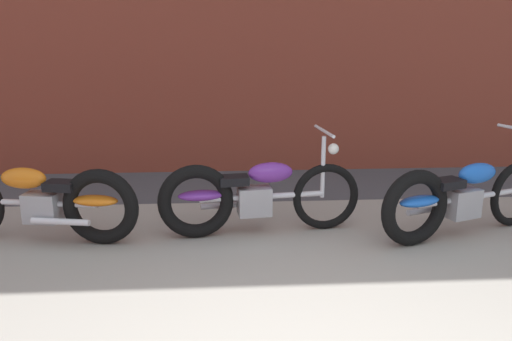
{
  "coord_description": "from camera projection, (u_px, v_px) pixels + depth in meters",
  "views": [
    {
      "loc": [
        -0.56,
        -2.38,
        1.94
      ],
      "look_at": [
        -0.28,
        2.12,
        0.75
      ],
      "focal_mm": 36.89,
      "sensor_mm": 36.0,
      "label": 1
    }
  ],
  "objects": [
    {
      "name": "sidewalk_slab",
      "position": [
        291.0,
        265.0,
        4.51
      ],
      "size": [
        36.0,
        3.5,
        0.01
      ],
      "primitive_type": "cube",
      "color": "#9E998E",
      "rests_on": "ground"
    },
    {
      "name": "motorcycle_orange",
      "position": [
        50.0,
        202.0,
        4.93
      ],
      "size": [
        1.99,
        0.68,
        1.03
      ],
      "rotation": [
        0.0,
        0.0,
        2.97
      ],
      "color": "black",
      "rests_on": "ground"
    },
    {
      "name": "motorcycle_purple",
      "position": [
        246.0,
        196.0,
        5.12
      ],
      "size": [
        2.0,
        0.58,
        1.03
      ],
      "rotation": [
        0.0,
        0.0,
        0.12
      ],
      "color": "black",
      "rests_on": "ground"
    },
    {
      "name": "motorcycle_blue",
      "position": [
        456.0,
        198.0,
        5.04
      ],
      "size": [
        1.92,
        0.89,
        1.03
      ],
      "rotation": [
        0.0,
        0.0,
        0.35
      ],
      "color": "black",
      "rests_on": "ground"
    }
  ]
}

